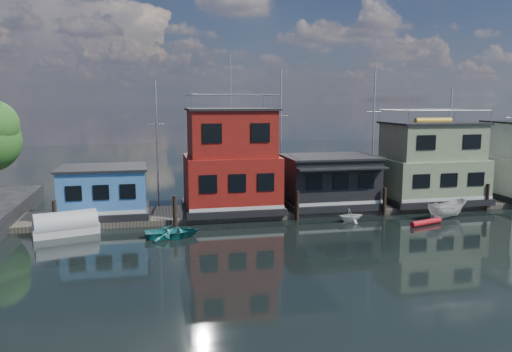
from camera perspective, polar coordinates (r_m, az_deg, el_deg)
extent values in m
plane|color=black|center=(30.79, 16.96, -8.46)|extent=(160.00, 160.00, 0.00)
cube|color=#595147|center=(41.29, 8.94, -3.56)|extent=(48.00, 5.00, 0.40)
cube|color=black|center=(38.72, -16.86, -3.97)|extent=(6.40, 4.90, 0.50)
cube|color=#4584D0|center=(38.39, -16.98, -1.42)|extent=(6.00, 4.50, 3.00)
cube|color=black|center=(38.15, -17.08, 0.92)|extent=(6.30, 4.80, 0.16)
cube|color=black|center=(39.03, -2.81, -3.50)|extent=(7.40, 5.90, 0.50)
cube|color=maroon|center=(38.64, -2.83, -0.42)|extent=(7.00, 5.50, 3.74)
cube|color=maroon|center=(38.23, -2.87, 4.91)|extent=(6.30, 4.95, 3.46)
cube|color=black|center=(38.16, -2.90, 7.62)|extent=(6.65, 5.23, 0.16)
cylinder|color=silver|center=(38.18, -2.92, 10.74)|extent=(0.08, 0.08, 4.00)
cube|color=black|center=(41.03, 8.30, -2.98)|extent=(7.40, 5.40, 0.50)
cube|color=black|center=(40.68, 8.36, -0.29)|extent=(7.00, 5.00, 3.40)
cube|color=black|center=(40.44, 8.42, 2.20)|extent=(7.30, 5.30, 0.16)
cube|color=black|center=(37.92, 9.86, 0.84)|extent=(7.00, 1.20, 0.12)
cube|color=black|center=(44.90, 19.16, -2.37)|extent=(8.40, 5.90, 0.50)
cube|color=gray|center=(44.61, 19.27, -0.08)|extent=(8.00, 5.50, 3.12)
cube|color=gray|center=(44.27, 19.47, 3.76)|extent=(7.20, 4.95, 2.88)
cube|color=black|center=(44.18, 19.57, 5.72)|extent=(7.60, 5.23, 0.16)
cylinder|color=yellow|center=(44.18, 19.58, 5.94)|extent=(3.20, 0.56, 0.56)
cylinder|color=#2D2116|center=(36.32, -21.99, -4.33)|extent=(0.28, 0.28, 2.20)
cylinder|color=#2D2116|center=(35.76, -9.25, -4.00)|extent=(0.28, 0.28, 2.20)
cylinder|color=#2D2116|center=(37.24, 4.74, -3.41)|extent=(0.28, 0.28, 2.20)
cylinder|color=#2D2116|center=(39.79, 14.46, -2.87)|extent=(0.28, 0.28, 2.20)
cylinder|color=#2D2116|center=(44.49, 24.91, -2.21)|extent=(0.28, 0.28, 2.20)
cylinder|color=silver|center=(43.83, -11.25, 3.76)|extent=(0.16, 0.16, 10.50)
cylinder|color=silver|center=(43.73, -11.31, 5.82)|extent=(1.40, 0.06, 0.06)
cylinder|color=silver|center=(45.27, 2.84, 4.71)|extent=(0.16, 0.16, 11.50)
cylinder|color=silver|center=(45.19, 2.85, 6.89)|extent=(1.40, 0.06, 0.06)
cylinder|color=silver|center=(48.33, 13.25, 5.04)|extent=(0.16, 0.16, 12.00)
cylinder|color=silver|center=(48.26, 13.33, 7.17)|extent=(1.40, 0.06, 0.06)
cylinder|color=silver|center=(52.30, 21.20, 3.84)|extent=(0.16, 0.16, 10.00)
cylinder|color=silver|center=(52.21, 21.29, 5.48)|extent=(1.40, 0.06, 0.06)
cylinder|color=silver|center=(56.38, 27.22, 4.29)|extent=(0.16, 0.16, 11.00)
cube|color=silver|center=(35.71, -20.91, -5.73)|extent=(4.43, 2.72, 0.69)
cylinder|color=silver|center=(35.62, -20.94, -5.11)|extent=(4.27, 2.76, 1.68)
imported|color=silver|center=(40.28, 20.95, -3.60)|extent=(3.91, 2.27, 1.42)
cylinder|color=red|center=(37.86, 18.85, -5.04)|extent=(2.81, 1.30, 0.42)
imported|color=teal|center=(33.14, -9.58, -6.33)|extent=(3.63, 2.66, 0.73)
imported|color=white|center=(37.34, 10.73, -4.44)|extent=(1.94, 1.68, 1.00)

